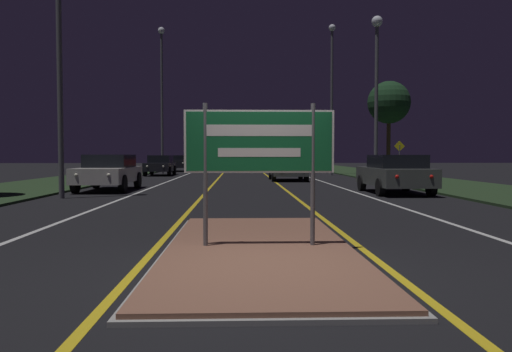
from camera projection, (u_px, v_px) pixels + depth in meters
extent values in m
plane|color=black|center=(263.00, 271.00, 6.28)|extent=(160.00, 160.00, 0.00)
cube|color=#999993|center=(259.00, 250.00, 7.54)|extent=(2.85, 6.55, 0.05)
cube|color=brown|center=(259.00, 248.00, 7.54)|extent=(2.73, 6.43, 0.10)
cube|color=#23381E|center=(63.00, 182.00, 25.94)|extent=(5.00, 100.00, 0.08)
cube|color=#23381E|center=(423.00, 181.00, 26.56)|extent=(5.00, 100.00, 0.08)
cube|color=gold|center=(219.00, 178.00, 31.20)|extent=(0.12, 70.00, 0.01)
cube|color=gold|center=(270.00, 178.00, 31.30)|extent=(0.12, 70.00, 0.01)
cube|color=silver|center=(177.00, 178.00, 31.11)|extent=(0.12, 70.00, 0.01)
cube|color=silver|center=(311.00, 178.00, 31.39)|extent=(0.12, 70.00, 0.01)
cube|color=silver|center=(129.00, 178.00, 31.01)|extent=(0.10, 70.00, 0.01)
cube|color=silver|center=(358.00, 178.00, 31.48)|extent=(0.10, 70.00, 0.01)
cylinder|color=#56565B|center=(205.00, 175.00, 7.47)|extent=(0.07, 0.07, 2.14)
cylinder|color=#56565B|center=(313.00, 175.00, 7.52)|extent=(0.07, 0.07, 2.14)
cube|color=#146033|center=(259.00, 141.00, 7.47)|extent=(2.25, 0.04, 0.94)
cube|color=white|center=(259.00, 141.00, 7.45)|extent=(2.25, 0.00, 0.94)
cube|color=#146033|center=(259.00, 141.00, 7.45)|extent=(2.18, 0.01, 0.88)
cube|color=white|center=(259.00, 130.00, 7.44)|extent=(1.57, 0.01, 0.17)
cube|color=white|center=(259.00, 152.00, 7.45)|extent=(1.24, 0.01, 0.13)
cylinder|color=#56565B|center=(60.00, 62.00, 16.51)|extent=(0.18, 0.18, 9.07)
cylinder|color=#56565B|center=(162.00, 104.00, 37.98)|extent=(0.18, 0.18, 10.71)
sphere|color=white|center=(161.00, 31.00, 37.74)|extent=(0.51, 0.51, 0.51)
cylinder|color=#56565B|center=(376.00, 105.00, 25.40)|extent=(0.18, 0.18, 8.04)
sphere|color=white|center=(377.00, 21.00, 25.22)|extent=(0.56, 0.56, 0.56)
cylinder|color=#56565B|center=(332.00, 103.00, 35.09)|extent=(0.18, 0.18, 10.19)
sphere|color=white|center=(332.00, 28.00, 34.87)|extent=(0.48, 0.48, 0.48)
cube|color=#4C514C|center=(394.00, 176.00, 18.90)|extent=(1.89, 4.35, 0.65)
cube|color=black|center=(397.00, 161.00, 18.61)|extent=(1.67, 2.26, 0.49)
sphere|color=red|center=(397.00, 177.00, 16.73)|extent=(0.14, 0.14, 0.14)
sphere|color=red|center=(431.00, 177.00, 16.76)|extent=(0.14, 0.14, 0.14)
cylinder|color=black|center=(362.00, 183.00, 20.23)|extent=(0.22, 0.64, 0.64)
cylinder|color=black|center=(406.00, 183.00, 20.29)|extent=(0.22, 0.64, 0.64)
cylinder|color=black|center=(380.00, 187.00, 17.54)|extent=(0.22, 0.64, 0.64)
cylinder|color=black|center=(431.00, 187.00, 17.60)|extent=(0.22, 0.64, 0.64)
cube|color=#4C514C|center=(288.00, 170.00, 28.23)|extent=(1.85, 4.19, 0.62)
cube|color=black|center=(288.00, 161.00, 27.96)|extent=(1.63, 2.18, 0.41)
sphere|color=red|center=(281.00, 169.00, 26.13)|extent=(0.14, 0.14, 0.14)
sphere|color=red|center=(302.00, 169.00, 26.17)|extent=(0.14, 0.14, 0.14)
cylinder|color=black|center=(271.00, 174.00, 29.51)|extent=(0.22, 0.61, 0.61)
cylinder|color=black|center=(301.00, 174.00, 29.57)|extent=(0.22, 0.61, 0.61)
cylinder|color=black|center=(274.00, 176.00, 26.92)|extent=(0.22, 0.61, 0.61)
cylinder|color=black|center=(306.00, 176.00, 26.97)|extent=(0.22, 0.61, 0.61)
cube|color=#4C514C|center=(273.00, 164.00, 41.62)|extent=(1.88, 4.32, 0.68)
cube|color=black|center=(273.00, 157.00, 41.34)|extent=(1.66, 2.25, 0.46)
sphere|color=red|center=(268.00, 163.00, 39.46)|extent=(0.14, 0.14, 0.14)
sphere|color=red|center=(282.00, 163.00, 39.50)|extent=(0.14, 0.14, 0.14)
cylinder|color=black|center=(262.00, 168.00, 42.95)|extent=(0.22, 0.67, 0.67)
cylinder|color=black|center=(282.00, 168.00, 43.01)|extent=(0.22, 0.67, 0.67)
cylinder|color=black|center=(263.00, 169.00, 40.27)|extent=(0.22, 0.67, 0.67)
cylinder|color=black|center=(285.00, 169.00, 40.33)|extent=(0.22, 0.67, 0.67)
cube|color=maroon|center=(265.00, 162.00, 54.33)|extent=(1.79, 4.69, 0.65)
cube|color=black|center=(265.00, 157.00, 54.03)|extent=(1.57, 2.44, 0.42)
sphere|color=red|center=(260.00, 162.00, 51.99)|extent=(0.14, 0.14, 0.14)
sphere|color=red|center=(271.00, 162.00, 52.02)|extent=(0.14, 0.14, 0.14)
cylinder|color=black|center=(256.00, 165.00, 55.77)|extent=(0.22, 0.61, 0.61)
cylinder|color=black|center=(272.00, 165.00, 55.83)|extent=(0.22, 0.61, 0.61)
cylinder|color=black|center=(257.00, 165.00, 52.87)|extent=(0.22, 0.61, 0.61)
cylinder|color=black|center=(273.00, 165.00, 52.92)|extent=(0.22, 0.61, 0.61)
cube|color=silver|center=(109.00, 175.00, 20.41)|extent=(1.89, 4.46, 0.60)
cube|color=black|center=(110.00, 161.00, 20.65)|extent=(1.66, 2.32, 0.52)
sphere|color=white|center=(76.00, 175.00, 18.18)|extent=(0.14, 0.14, 0.14)
sphere|color=white|center=(109.00, 175.00, 18.22)|extent=(0.14, 0.14, 0.14)
cylinder|color=black|center=(75.00, 184.00, 19.01)|extent=(0.22, 0.69, 0.69)
cylinder|color=black|center=(123.00, 184.00, 19.07)|extent=(0.22, 0.69, 0.69)
cylinder|color=black|center=(96.00, 180.00, 21.78)|extent=(0.22, 0.69, 0.69)
cylinder|color=black|center=(138.00, 180.00, 21.83)|extent=(0.22, 0.69, 0.69)
cube|color=black|center=(160.00, 167.00, 35.01)|extent=(1.71, 4.06, 0.57)
cube|color=black|center=(161.00, 159.00, 35.23)|extent=(1.51, 2.11, 0.52)
sphere|color=white|center=(147.00, 166.00, 32.99)|extent=(0.14, 0.14, 0.14)
sphere|color=white|center=(163.00, 166.00, 33.02)|extent=(0.14, 0.14, 0.14)
cylinder|color=black|center=(145.00, 171.00, 33.74)|extent=(0.22, 0.65, 0.65)
cylinder|color=black|center=(169.00, 171.00, 33.80)|extent=(0.22, 0.65, 0.65)
cylinder|color=black|center=(152.00, 170.00, 36.26)|extent=(0.22, 0.65, 0.65)
cylinder|color=black|center=(174.00, 170.00, 36.31)|extent=(0.22, 0.65, 0.65)
cube|color=black|center=(180.00, 164.00, 43.74)|extent=(1.73, 4.29, 0.66)
cube|color=black|center=(180.00, 158.00, 43.98)|extent=(1.52, 2.23, 0.40)
sphere|color=white|center=(170.00, 163.00, 41.60)|extent=(0.14, 0.14, 0.14)
sphere|color=white|center=(183.00, 163.00, 41.64)|extent=(0.14, 0.14, 0.14)
cylinder|color=black|center=(168.00, 168.00, 42.40)|extent=(0.22, 0.68, 0.68)
cylinder|color=black|center=(188.00, 168.00, 42.46)|extent=(0.22, 0.68, 0.68)
cylinder|color=black|center=(172.00, 167.00, 45.06)|extent=(0.22, 0.68, 0.68)
cylinder|color=black|center=(191.00, 167.00, 45.11)|extent=(0.22, 0.68, 0.68)
cylinder|color=#56565B|center=(399.00, 162.00, 27.86)|extent=(0.06, 0.06, 1.92)
cube|color=yellow|center=(400.00, 146.00, 27.82)|extent=(0.60, 0.02, 0.60)
cylinder|color=#4C3823|center=(388.00, 145.00, 30.06)|extent=(0.24, 0.24, 3.95)
sphere|color=#19381E|center=(389.00, 102.00, 29.95)|extent=(2.55, 2.55, 2.55)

